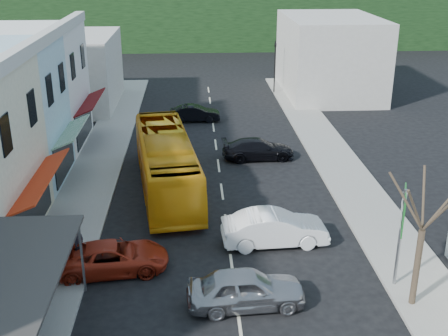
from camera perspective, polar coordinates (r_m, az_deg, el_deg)
ground at (r=24.31m, az=0.82°, el=-10.06°), size 120.00×120.00×0.00m
sidewalk_left at (r=33.70m, az=-13.24°, el=-1.13°), size 3.00×52.00×0.15m
sidewalk_right at (r=34.37m, az=12.19°, el=-0.59°), size 3.00×52.00×0.15m
distant_block_left at (r=49.75m, az=-15.58°, el=9.48°), size 8.00×10.00×6.00m
distant_block_right at (r=52.99m, az=10.65°, el=11.15°), size 8.00×12.00×7.00m
bus at (r=31.21m, az=-5.89°, el=0.42°), size 4.05×11.83×3.10m
car_silver at (r=21.64m, az=2.25°, el=-12.28°), size 4.51×2.09×1.40m
car_white at (r=25.85m, az=5.16°, el=-6.31°), size 4.50×2.07×1.40m
car_red at (r=24.18m, az=-11.22°, el=-8.78°), size 4.80×2.47×1.40m
car_black_near at (r=36.03m, az=3.49°, el=1.99°), size 4.60×2.11×1.40m
car_black_far at (r=44.03m, az=-2.98°, el=5.65°), size 4.41×1.83×1.40m
pedestrian_left at (r=24.72m, az=-14.60°, el=-7.58°), size 0.54×0.68×1.70m
direction_sign at (r=23.02m, az=17.41°, el=-6.97°), size 1.46×2.06×4.28m
street_tree at (r=21.52m, az=19.49°, el=-5.98°), size 2.87×2.87×6.50m
traffic_signal at (r=52.42m, az=5.17°, el=10.12°), size 1.21×1.33×4.85m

